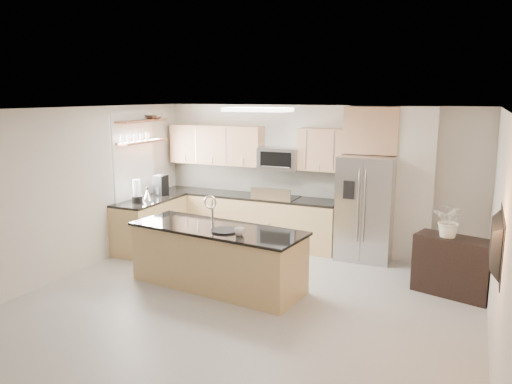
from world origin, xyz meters
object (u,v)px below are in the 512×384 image
at_px(microwave, 279,159).
at_px(coffee_maker, 161,186).
at_px(cup, 240,231).
at_px(flower_vase, 451,212).
at_px(blender, 137,193).
at_px(kettle, 147,195).
at_px(island, 218,257).
at_px(bowl, 154,116).
at_px(television, 491,243).
at_px(refrigerator, 366,208).
at_px(platter, 225,230).
at_px(credenza, 453,266).
at_px(range, 276,221).

height_order(microwave, coffee_maker, microwave).
height_order(cup, flower_vase, flower_vase).
height_order(blender, kettle, blender).
bearing_deg(cup, kettle, 152.22).
bearing_deg(island, coffee_maker, 149.35).
relative_size(microwave, flower_vase, 1.06).
relative_size(cup, bowl, 0.32).
bearing_deg(television, island, 75.95).
bearing_deg(blender, refrigerator, 20.07).
bearing_deg(refrigerator, kettle, -162.93).
bearing_deg(bowl, platter, -36.68).
xyz_separation_m(refrigerator, cup, (-1.22, -2.43, 0.06)).
height_order(refrigerator, bowl, bowl).
distance_m(cup, television, 3.16).
distance_m(microwave, credenza, 3.60).
distance_m(range, blender, 2.59).
distance_m(refrigerator, flower_vase, 1.82).
xyz_separation_m(microwave, credenza, (3.13, -1.28, -1.21)).
relative_size(refrigerator, blender, 4.34).
bearing_deg(platter, island, 144.86).
distance_m(microwave, refrigerator, 1.82).
height_order(island, credenza, island).
relative_size(credenza, flower_vase, 1.46).
bearing_deg(coffee_maker, blender, -88.47).
distance_m(range, cup, 2.56).
height_order(bowl, television, bowl).
relative_size(range, refrigerator, 0.64).
distance_m(microwave, kettle, 2.48).
bearing_deg(coffee_maker, credenza, -5.39).
distance_m(range, platter, 2.42).
xyz_separation_m(island, cup, (0.48, -0.24, 0.50)).
relative_size(credenza, platter, 2.59).
xyz_separation_m(microwave, bowl, (-2.25, -0.70, 0.76)).
distance_m(refrigerator, island, 2.80).
xyz_separation_m(platter, kettle, (-2.19, 1.20, 0.12)).
distance_m(cup, coffee_maker, 3.12).
bearing_deg(credenza, coffee_maker, -169.33).
bearing_deg(island, credenza, 25.47).
bearing_deg(blender, television, -17.02).
bearing_deg(cup, coffee_maker, 144.41).
bearing_deg(island, blender, 164.75).
xyz_separation_m(blender, television, (5.58, -1.71, 0.25)).
bearing_deg(flower_vase, television, -76.64).
xyz_separation_m(kettle, bowl, (-0.23, 0.60, 1.36)).
bearing_deg(cup, microwave, 99.66).
relative_size(cup, kettle, 0.56).
distance_m(microwave, bowl, 2.48).
relative_size(coffee_maker, television, 0.35).
relative_size(coffee_maker, flower_vase, 0.52).
height_order(microwave, platter, microwave).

